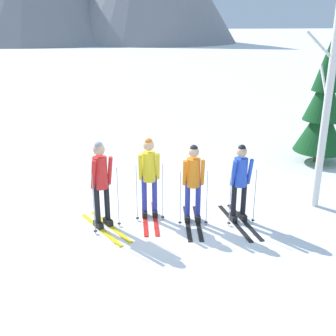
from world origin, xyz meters
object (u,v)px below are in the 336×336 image
(skier_in_blue, at_px, (240,181))
(pine_tree_near, at_px, (324,108))
(skier_in_red, at_px, (101,181))
(skier_in_orange, at_px, (193,181))
(birch_tree_tall, at_px, (326,109))
(skier_in_yellow, at_px, (149,173))

(skier_in_blue, distance_m, pine_tree_near, 4.96)
(skier_in_red, relative_size, skier_in_orange, 1.08)
(skier_in_red, relative_size, birch_tree_tall, 0.41)
(skier_in_yellow, bearing_deg, pine_tree_near, 27.43)
(skier_in_orange, bearing_deg, skier_in_blue, -7.92)
(skier_in_red, bearing_deg, skier_in_blue, -3.92)
(pine_tree_near, bearing_deg, skier_in_yellow, -152.57)
(pine_tree_near, bearing_deg, skier_in_red, -153.92)
(skier_in_yellow, relative_size, pine_tree_near, 0.49)
(skier_in_blue, bearing_deg, birch_tree_tall, 12.77)
(skier_in_blue, bearing_deg, skier_in_red, 176.08)
(skier_in_orange, xyz_separation_m, pine_tree_near, (4.55, 3.20, 0.72))
(skier_in_orange, height_order, pine_tree_near, pine_tree_near)
(skier_in_red, xyz_separation_m, birch_tree_tall, (4.78, 0.25, 1.22))
(skier_in_orange, bearing_deg, skier_in_yellow, 155.73)
(skier_in_orange, distance_m, skier_in_blue, 0.96)
(skier_in_yellow, xyz_separation_m, pine_tree_near, (5.41, 2.81, 0.64))
(skier_in_orange, bearing_deg, pine_tree_near, 35.06)
(skier_in_orange, height_order, birch_tree_tall, birch_tree_tall)
(skier_in_yellow, bearing_deg, skier_in_orange, -24.27)
(skier_in_orange, xyz_separation_m, skier_in_blue, (0.95, -0.13, -0.01))
(skier_in_red, xyz_separation_m, skier_in_orange, (1.85, -0.06, -0.10))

